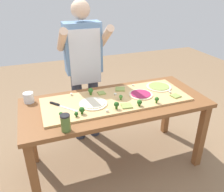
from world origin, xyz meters
TOP-DOWN VIEW (x-y plane):
  - ground_plane at (0.00, 0.00)m, footprint 8.00×8.00m
  - prep_table at (0.00, 0.00)m, footprint 1.80×0.78m
  - cutting_board at (0.01, 0.02)m, footprint 1.43×0.53m
  - chefs_knife at (-0.53, 0.06)m, footprint 0.22×0.26m
  - pizza_whole_cheese_artichoke at (-0.23, -0.02)m, footprint 0.27×0.27m
  - pizza_whole_beet_magenta at (0.27, 0.01)m, footprint 0.24×0.24m
  - pizza_whole_pesto_green at (0.55, 0.11)m, footprint 0.27×0.27m
  - pizza_slice_near_right at (-0.09, 0.17)m, footprint 0.08×0.08m
  - pizza_slice_near_left at (0.13, 0.20)m, footprint 0.13×0.13m
  - pizza_slice_far_right at (0.05, -0.16)m, footprint 0.11×0.11m
  - pizza_slice_center at (0.59, -0.14)m, footprint 0.10×0.10m
  - broccoli_floret_center_left at (0.34, -0.20)m, footprint 0.04×0.04m
  - broccoli_floret_back_right at (0.05, -0.02)m, footprint 0.04×0.04m
  - broccoli_floret_center_right at (-0.37, -0.15)m, footprint 0.05×0.05m
  - broccoli_floret_back_left at (-0.55, -0.15)m, footprint 0.03×0.03m
  - broccoli_floret_front_left at (-0.42, -0.18)m, footprint 0.04×0.04m
  - broccoli_floret_back_mid at (-0.20, 0.19)m, footprint 0.05×0.05m
  - broccoli_floret_front_mid at (0.16, -0.19)m, footprint 0.05×0.05m
  - broccoli_floret_front_right at (-0.06, -0.17)m, footprint 0.05×0.05m
  - cheese_crumble_a at (-0.38, 0.24)m, footprint 0.02×0.02m
  - cheese_crumble_b at (0.30, 0.24)m, footprint 0.02×0.02m
  - cheese_crumble_c at (0.03, 0.09)m, footprint 0.03×0.03m
  - cheese_crumble_d at (-0.15, -0.20)m, footprint 0.03×0.03m
  - cheese_crumble_e at (0.58, -0.05)m, footprint 0.03×0.03m
  - flour_cup at (-0.79, 0.27)m, footprint 0.10×0.10m
  - sauce_jar at (-0.54, -0.33)m, footprint 0.08×0.08m
  - cook_center at (-0.16, 0.59)m, footprint 0.54×0.39m

SIDE VIEW (x-z plane):
  - ground_plane at x=0.00m, z-range 0.00..0.00m
  - prep_table at x=0.00m, z-range 0.29..1.07m
  - cutting_board at x=0.01m, z-range 0.78..0.80m
  - chefs_knife at x=-0.53m, z-range 0.79..0.81m
  - pizza_slice_near_right at x=-0.09m, z-range 0.80..0.81m
  - pizza_slice_near_left at x=0.13m, z-range 0.80..0.81m
  - pizza_slice_far_right at x=0.05m, z-range 0.80..0.81m
  - pizza_slice_center at x=0.59m, z-range 0.80..0.81m
  - pizza_whole_cheese_artichoke at x=-0.23m, z-range 0.80..0.81m
  - pizza_whole_beet_magenta at x=0.27m, z-range 0.80..0.81m
  - pizza_whole_pesto_green at x=0.55m, z-range 0.80..0.81m
  - cheese_crumble_b at x=0.30m, z-range 0.80..0.81m
  - cheese_crumble_e at x=0.58m, z-range 0.80..0.82m
  - cheese_crumble_c at x=0.03m, z-range 0.80..0.82m
  - cheese_crumble_d at x=-0.15m, z-range 0.80..0.82m
  - cheese_crumble_a at x=-0.38m, z-range 0.80..0.82m
  - flour_cup at x=-0.79m, z-range 0.77..0.87m
  - broccoli_floret_front_left at x=-0.42m, z-range 0.80..0.84m
  - broccoli_floret_back_right at x=0.05m, z-range 0.80..0.85m
  - broccoli_floret_back_left at x=-0.55m, z-range 0.80..0.85m
  - broccoli_floret_front_mid at x=0.16m, z-range 0.80..0.86m
  - broccoli_floret_center_left at x=0.34m, z-range 0.80..0.86m
  - broccoli_floret_center_right at x=-0.37m, z-range 0.80..0.87m
  - broccoli_floret_front_right at x=-0.06m, z-range 0.80..0.87m
  - broccoli_floret_back_mid at x=-0.20m, z-range 0.80..0.88m
  - sauce_jar at x=-0.54m, z-range 0.78..0.92m
  - cook_center at x=-0.16m, z-range 0.16..1.83m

